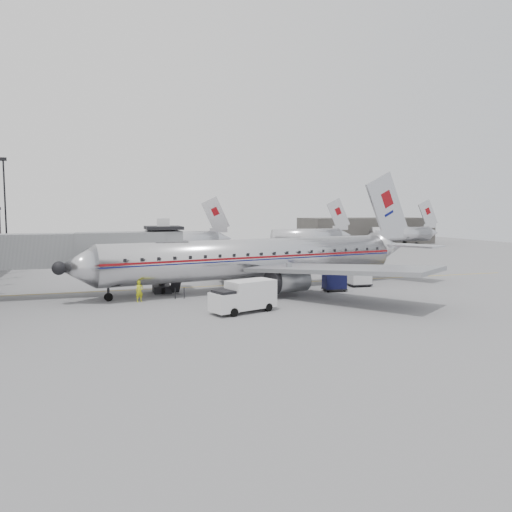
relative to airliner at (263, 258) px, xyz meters
The scene contains 12 objects.
ground 4.48m from the airliner, 103.68° to the right, with size 160.00×160.00×0.00m, color slate.
hangar 72.04m from the airliner, 52.12° to the left, with size 30.00×12.00×6.00m, color #3B3835.
apron_line 4.77m from the airliner, 51.96° to the left, with size 0.15×60.00×0.01m, color gold.
jet_bridge 17.47m from the airliner, behind, with size 21.00×6.20×7.10m.
distant_aircraft_near 38.94m from the airliner, 93.77° to the left, with size 16.39×3.20×10.26m.
distant_aircraft_mid 48.85m from the airliner, 61.32° to the left, with size 16.39×3.20×10.26m.
distant_aircraft_far 66.68m from the airliner, 44.64° to the left, with size 16.39×3.20×10.26m.
airliner is the anchor object (origin of this frame).
service_van 12.09m from the airliner, 115.29° to the right, with size 5.57×3.61×2.45m.
baggage_cart_navy 7.51m from the airliner, 31.13° to the right, with size 2.36×1.92×1.70m.
baggage_cart_white 10.36m from the airliner, 10.09° to the right, with size 2.28×1.76×1.76m.
ramp_worker 13.30m from the airliner, 162.27° to the right, with size 0.69×0.45×1.88m, color #BEC617.
Camera 1 is at (-14.88, -44.31, 7.94)m, focal length 35.00 mm.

